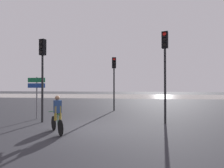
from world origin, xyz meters
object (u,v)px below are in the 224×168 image
cyclist (57,114)px  direction_sign_post (37,90)px  traffic_light_center (114,74)px  traffic_light_near_left (42,65)px  traffic_light_near_right (165,60)px

cyclist → direction_sign_post: bearing=92.0°
traffic_light_center → traffic_light_near_left: size_ratio=0.95×
traffic_light_near_left → traffic_light_near_right: (6.81, 0.44, 0.19)m
traffic_light_near_right → direction_sign_post: (-7.65, 0.39, -1.64)m
cyclist → traffic_light_near_left: bearing=90.8°
traffic_light_near_right → cyclist: (-4.93, -2.57, -2.62)m
traffic_light_near_right → cyclist: traffic_light_near_right is taller
traffic_light_near_right → direction_sign_post: 7.84m
traffic_light_center → cyclist: (-1.60, -7.26, -2.26)m
traffic_light_center → direction_sign_post: traffic_light_center is taller
traffic_light_near_left → cyclist: bearing=141.6°
direction_sign_post → cyclist: 4.14m
traffic_light_center → direction_sign_post: 6.23m
traffic_light_near_right → traffic_light_center: bearing=-35.4°
traffic_light_near_left → traffic_light_center: bearing=-113.9°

